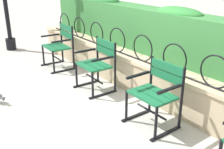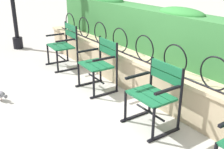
{
  "view_description": "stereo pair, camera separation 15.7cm",
  "coord_description": "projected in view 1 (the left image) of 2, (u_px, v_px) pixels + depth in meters",
  "views": [
    {
      "loc": [
        2.83,
        -2.01,
        1.95
      ],
      "look_at": [
        0.0,
        0.11,
        0.55
      ],
      "focal_mm": 44.0,
      "sensor_mm": 36.0,
      "label": 1
    },
    {
      "loc": [
        2.92,
        -1.89,
        1.95
      ],
      "look_at": [
        0.0,
        0.11,
        0.55
      ],
      "focal_mm": 44.0,
      "sensor_mm": 36.0,
      "label": 2
    }
  ],
  "objects": [
    {
      "name": "stone_wall",
      "position": [
        150.0,
        79.0,
        4.32
      ],
      "size": [
        6.68,
        0.41,
        0.57
      ],
      "color": "tan",
      "rests_on": "ground"
    },
    {
      "name": "iron_arch_fence",
      "position": [
        143.0,
        50.0,
        4.18
      ],
      "size": [
        6.16,
        0.02,
        0.42
      ],
      "color": "black",
      "rests_on": "stone_wall"
    },
    {
      "name": "hedge_row",
      "position": [
        171.0,
        33.0,
        4.3
      ],
      "size": [
        6.55,
        0.47,
        0.85
      ],
      "color": "#387A3D",
      "rests_on": "stone_wall"
    },
    {
      "name": "ground_plane",
      "position": [
        106.0,
        112.0,
        3.95
      ],
      "size": [
        60.0,
        60.0,
        0.0
      ],
      "primitive_type": "plane",
      "color": "#B7B5AF"
    },
    {
      "name": "park_chair_centre_left",
      "position": [
        98.0,
        63.0,
        4.53
      ],
      "size": [
        0.59,
        0.54,
        0.84
      ],
      "color": "#19663D",
      "rests_on": "ground"
    },
    {
      "name": "park_chair_centre_right",
      "position": [
        157.0,
        92.0,
        3.5
      ],
      "size": [
        0.59,
        0.53,
        0.83
      ],
      "color": "#19663D",
      "rests_on": "ground"
    },
    {
      "name": "park_chair_leftmost",
      "position": [
        60.0,
        45.0,
        5.54
      ],
      "size": [
        0.62,
        0.55,
        0.87
      ],
      "color": "#19663D",
      "rests_on": "ground"
    }
  ]
}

